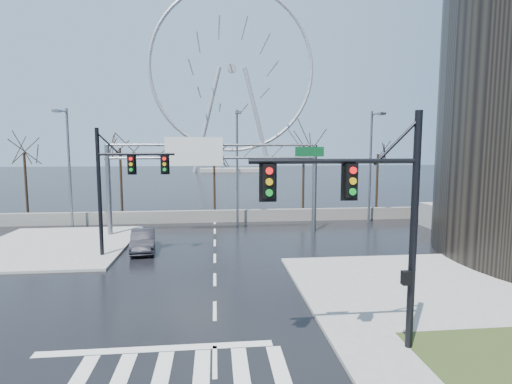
{
  "coord_description": "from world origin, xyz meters",
  "views": [
    {
      "loc": [
        0.08,
        -16.17,
        6.85
      ],
      "look_at": [
        2.65,
        8.84,
        4.0
      ],
      "focal_mm": 28.0,
      "sensor_mm": 36.0,
      "label": 1
    }
  ],
  "objects": [
    {
      "name": "tree_center",
      "position": [
        0.0,
        24.5,
        5.17
      ],
      "size": [
        3.25,
        3.25,
        6.5
      ],
      "color": "black",
      "rests_on": "ground"
    },
    {
      "name": "streetlight_right",
      "position": [
        14.0,
        18.16,
        5.89
      ],
      "size": [
        0.5,
        2.55,
        10.0
      ],
      "color": "slate",
      "rests_on": "ground"
    },
    {
      "name": "tree_far_right",
      "position": [
        17.0,
        24.0,
        5.41
      ],
      "size": [
        3.4,
        3.4,
        6.8
      ],
      "color": "black",
      "rests_on": "ground"
    },
    {
      "name": "streetlight_left",
      "position": [
        -12.0,
        18.16,
        5.89
      ],
      "size": [
        0.5,
        2.55,
        10.0
      ],
      "color": "slate",
      "rests_on": "ground"
    },
    {
      "name": "car",
      "position": [
        -4.72,
        10.26,
        0.7
      ],
      "size": [
        2.01,
        4.4,
        1.4
      ],
      "primitive_type": "imported",
      "rotation": [
        0.0,
        0.0,
        0.13
      ],
      "color": "black",
      "rests_on": "ground"
    },
    {
      "name": "sidewalk_right_ext",
      "position": [
        10.0,
        2.0,
        0.07
      ],
      "size": [
        12.0,
        10.0,
        0.15
      ],
      "primitive_type": "cube",
      "color": "gray",
      "rests_on": "ground"
    },
    {
      "name": "sign_gantry",
      "position": [
        -0.38,
        14.96,
        5.18
      ],
      "size": [
        16.36,
        0.4,
        7.6
      ],
      "color": "slate",
      "rests_on": "ground"
    },
    {
      "name": "tree_right",
      "position": [
        9.0,
        23.5,
        6.22
      ],
      "size": [
        3.9,
        3.9,
        7.8
      ],
      "color": "black",
      "rests_on": "ground"
    },
    {
      "name": "sidewalk_far",
      "position": [
        -11.0,
        12.0,
        0.07
      ],
      "size": [
        10.0,
        12.0,
        0.15
      ],
      "primitive_type": "cube",
      "color": "gray",
      "rests_on": "ground"
    },
    {
      "name": "signal_mast_near",
      "position": [
        5.14,
        -4.04,
        4.87
      ],
      "size": [
        5.52,
        0.41,
        8.0
      ],
      "color": "black",
      "rests_on": "ground"
    },
    {
      "name": "tree_left",
      "position": [
        -9.0,
        23.5,
        5.98
      ],
      "size": [
        3.75,
        3.75,
        7.5
      ],
      "color": "black",
      "rests_on": "ground"
    },
    {
      "name": "grass_strip",
      "position": [
        9.0,
        -5.0,
        0.15
      ],
      "size": [
        5.0,
        4.0,
        0.02
      ],
      "primitive_type": "cube",
      "color": "#303B18",
      "rests_on": "sidewalk_near"
    },
    {
      "name": "signal_mast_far",
      "position": [
        -5.87,
        8.96,
        4.83
      ],
      "size": [
        4.72,
        0.41,
        8.0
      ],
      "color": "black",
      "rests_on": "ground"
    },
    {
      "name": "barrier_wall",
      "position": [
        0.0,
        20.0,
        0.55
      ],
      "size": [
        52.0,
        0.5,
        1.1
      ],
      "primitive_type": "cube",
      "color": "slate",
      "rests_on": "ground"
    },
    {
      "name": "tree_far_left",
      "position": [
        -18.0,
        24.0,
        5.57
      ],
      "size": [
        3.5,
        3.5,
        7.0
      ],
      "color": "black",
      "rests_on": "ground"
    },
    {
      "name": "ferris_wheel",
      "position": [
        5.0,
        95.0,
        26.13
      ],
      "size": [
        45.0,
        6.0,
        50.91
      ],
      "color": "gray",
      "rests_on": "ground"
    },
    {
      "name": "streetlight_mid",
      "position": [
        2.0,
        18.16,
        5.89
      ],
      "size": [
        0.5,
        2.55,
        10.0
      ],
      "color": "slate",
      "rests_on": "ground"
    },
    {
      "name": "ground",
      "position": [
        0.0,
        0.0,
        0.0
      ],
      "size": [
        260.0,
        260.0,
        0.0
      ],
      "primitive_type": "plane",
      "color": "black",
      "rests_on": "ground"
    }
  ]
}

